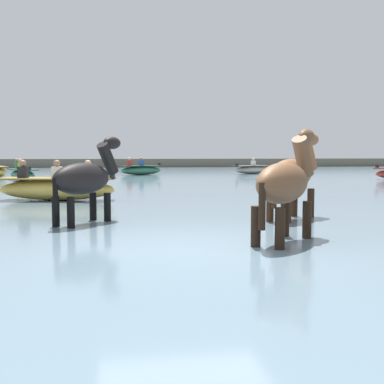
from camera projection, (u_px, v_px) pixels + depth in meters
The scene contains 10 objects.
ground_plane at pixel (189, 277), 6.69m from camera, with size 120.00×120.00×0.00m, color #756B56.
water_surface at pixel (142, 197), 16.51m from camera, with size 90.00×90.00×0.43m, color slate.
horse_lead_bay at pixel (285, 186), 6.93m from camera, with size 1.52×1.61×2.05m.
horse_trailing_chestnut at pixel (293, 177), 9.34m from camera, with size 1.62×1.57×2.09m.
horse_flank_black at pixel (85, 181), 8.76m from camera, with size 1.38×1.65×2.00m.
boat_mid_channel at pixel (141, 170), 28.95m from camera, with size 2.73×1.93×1.04m.
boat_far_offshore at pixel (22, 175), 22.82m from camera, with size 1.92×3.14×1.02m.
boat_near_port at pixel (57, 188), 13.22m from camera, with size 3.31×1.74×1.08m.
boat_far_inshore at pixel (252, 169), 30.76m from camera, with size 2.82×2.05×1.00m.
far_shoreline at pixel (122, 165), 45.96m from camera, with size 80.00×2.40×1.22m, color #605B4C.
Camera 1 is at (-1.03, -6.50, 1.67)m, focal length 46.02 mm.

